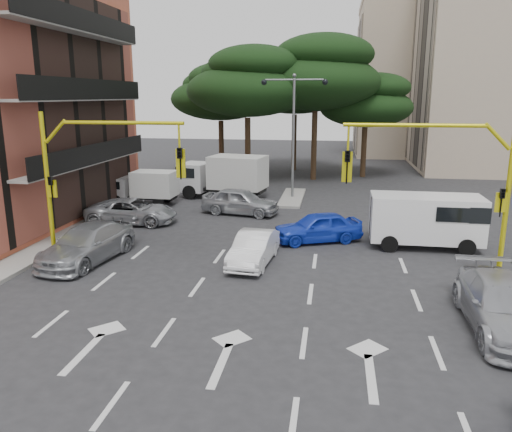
{
  "coord_description": "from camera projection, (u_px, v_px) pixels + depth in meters",
  "views": [
    {
      "loc": [
        2.64,
        -16.03,
        6.6
      ],
      "look_at": [
        -0.57,
        4.35,
        1.6
      ],
      "focal_mm": 35.0,
      "sensor_mm": 36.0,
      "label": 1
    }
  ],
  "objects": [
    {
      "name": "box_truck_a",
      "position": [
        143.0,
        188.0,
        30.82
      ],
      "size": [
        4.3,
        1.89,
        2.09
      ],
      "primitive_type": null,
      "rotation": [
        0.0,
        0.0,
        1.55
      ],
      "color": "silver",
      "rests_on": "ground"
    },
    {
      "name": "street_lamp_center",
      "position": [
        294.0,
        114.0,
        31.42
      ],
      "size": [
        4.16,
        0.36,
        7.77
      ],
      "color": "slate",
      "rests_on": "median_strip"
    },
    {
      "name": "signal_mast_right",
      "position": [
        455.0,
        176.0,
        17.31
      ],
      "size": [
        5.79,
        0.37,
        6.0
      ],
      "color": "yellow",
      "rests_on": "ground"
    },
    {
      "name": "ground",
      "position": [
        253.0,
        290.0,
        17.34
      ],
      "size": [
        120.0,
        120.0,
        0.0
      ],
      "primitive_type": "plane",
      "color": "#28282B",
      "rests_on": "ground"
    },
    {
      "name": "car_silver_wagon",
      "position": [
        87.0,
        244.0,
        20.27
      ],
      "size": [
        2.73,
        5.26,
        1.46
      ],
      "primitive_type": "imported",
      "rotation": [
        0.0,
        0.0,
        -0.14
      ],
      "color": "#94979B",
      "rests_on": "ground"
    },
    {
      "name": "pine_left_near",
      "position": [
        248.0,
        82.0,
        37.23
      ],
      "size": [
        9.15,
        9.15,
        10.23
      ],
      "color": "#382616",
      "rests_on": "ground"
    },
    {
      "name": "pine_back",
      "position": [
        296.0,
        84.0,
        43.49
      ],
      "size": [
        9.15,
        9.15,
        10.23
      ],
      "color": "#382616",
      "rests_on": "ground"
    },
    {
      "name": "van_white",
      "position": [
        425.0,
        221.0,
        22.05
      ],
      "size": [
        4.77,
        2.19,
        2.38
      ],
      "primitive_type": null,
      "rotation": [
        0.0,
        0.0,
        -1.58
      ],
      "color": "white",
      "rests_on": "ground"
    },
    {
      "name": "median_strip",
      "position": [
        292.0,
        198.0,
        32.69
      ],
      "size": [
        1.4,
        6.0,
        0.15
      ],
      "primitive_type": "cube",
      "color": "gray",
      "rests_on": "ground"
    },
    {
      "name": "signal_mast_left",
      "position": [
        88.0,
        167.0,
        19.37
      ],
      "size": [
        5.79,
        0.37,
        6.0
      ],
      "color": "yellow",
      "rests_on": "ground"
    },
    {
      "name": "pine_left_far",
      "position": [
        221.0,
        92.0,
        41.68
      ],
      "size": [
        8.32,
        8.32,
        9.3
      ],
      "color": "#382616",
      "rests_on": "ground"
    },
    {
      "name": "box_truck_b",
      "position": [
        223.0,
        177.0,
        32.57
      ],
      "size": [
        6.07,
        3.37,
        2.82
      ],
      "primitive_type": null,
      "rotation": [
        0.0,
        0.0,
        1.4
      ],
      "color": "silver",
      "rests_on": "ground"
    },
    {
      "name": "car_blue_compact",
      "position": [
        318.0,
        227.0,
        22.98
      ],
      "size": [
        4.37,
        3.04,
        1.38
      ],
      "primitive_type": "imported",
      "rotation": [
        0.0,
        0.0,
        -1.18
      ],
      "color": "#1838CB",
      "rests_on": "ground"
    },
    {
      "name": "pine_center",
      "position": [
        317.0,
        73.0,
        38.23
      ],
      "size": [
        9.98,
        9.98,
        11.16
      ],
      "color": "#382616",
      "rests_on": "ground"
    },
    {
      "name": "pine_right",
      "position": [
        367.0,
        100.0,
        40.03
      ],
      "size": [
        7.49,
        7.49,
        8.37
      ],
      "color": "#382616",
      "rests_on": "ground"
    },
    {
      "name": "car_white_hatch",
      "position": [
        254.0,
        248.0,
        19.98
      ],
      "size": [
        1.69,
        3.96,
        1.27
      ],
      "primitive_type": "imported",
      "rotation": [
        0.0,
        0.0,
        -0.09
      ],
      "color": "white",
      "rests_on": "ground"
    },
    {
      "name": "car_silver_cross_b",
      "position": [
        240.0,
        201.0,
        28.3
      ],
      "size": [
        4.65,
        2.57,
        1.5
      ],
      "primitive_type": "imported",
      "rotation": [
        0.0,
        0.0,
        1.38
      ],
      "color": "#A9ACB1",
      "rests_on": "ground"
    },
    {
      "name": "car_silver_cross_a",
      "position": [
        132.0,
        211.0,
        26.28
      ],
      "size": [
        4.82,
        2.42,
        1.31
      ],
      "primitive_type": "imported",
      "rotation": [
        0.0,
        0.0,
        1.62
      ],
      "color": "#A2A4AA",
      "rests_on": "ground"
    },
    {
      "name": "car_silver_parked",
      "position": [
        504.0,
        306.0,
        14.27
      ],
      "size": [
        2.12,
        5.13,
        1.48
      ],
      "primitive_type": "imported",
      "rotation": [
        0.0,
        0.0,
        -0.01
      ],
      "color": "#A7A8AF",
      "rests_on": "ground"
    },
    {
      "name": "apartment_beige_far",
      "position": [
        431.0,
        79.0,
        55.66
      ],
      "size": [
        16.2,
        12.15,
        16.7
      ],
      "color": "#BDA98D",
      "rests_on": "ground"
    }
  ]
}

